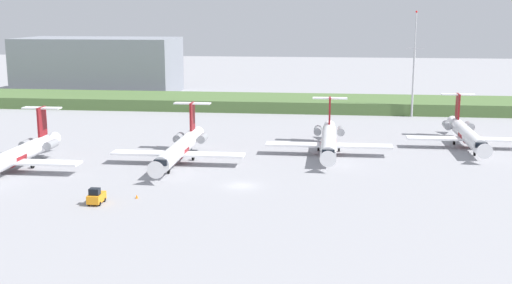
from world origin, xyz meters
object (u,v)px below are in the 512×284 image
Objects in this scene: regional_jet_second at (180,148)px; safety_cone_front_marker at (137,196)px; regional_jet_nearest at (16,155)px; antenna_mast at (414,74)px; baggage_tug at (96,197)px; regional_jet_fourth at (467,134)px; regional_jet_third at (329,140)px.

safety_cone_front_marker is (-0.92, -22.30, -2.26)m from regional_jet_second.
antenna_mast reaches higher than regional_jet_nearest.
regional_jet_nearest is 27.90m from safety_cone_front_marker.
baggage_tug reaches higher than safety_cone_front_marker.
regional_jet_second is at bearing 77.65° from baggage_tug.
regional_jet_nearest is 95.77m from antenna_mast.
regional_jet_fourth is 67.11m from safety_cone_front_marker.
regional_jet_second reaches higher than baggage_tug.
regional_jet_third is 1.20× the size of antenna_mast.
regional_jet_second is at bearing 19.38° from regional_jet_nearest.
regional_jet_third is 9.69× the size of baggage_tug.
regional_jet_nearest is 1.00× the size of regional_jet_third.
regional_jet_fourth is at bearing 38.11° from baggage_tug.
antenna_mast reaches higher than regional_jet_fourth.
safety_cone_front_marker is at bearing -120.90° from antenna_mast.
regional_jet_second is 9.69× the size of baggage_tug.
regional_jet_fourth is at bearing 20.19° from regional_jet_nearest.
regional_jet_third is at bearing -161.10° from regional_jet_fourth.
regional_jet_third is at bearing 49.19° from baggage_tug.
regional_jet_second is at bearing 87.63° from safety_cone_front_marker.
regional_jet_third is 49.70m from antenna_mast.
regional_jet_second is 56.36× the size of safety_cone_front_marker.
antenna_mast is 95.92m from baggage_tug.
baggage_tug is (19.71, -16.59, -1.53)m from regional_jet_nearest.
antenna_mast is 8.05× the size of baggage_tug.
safety_cone_front_marker is at bearing -92.37° from regional_jet_second.
antenna_mast is (45.45, 55.16, 8.11)m from regional_jet_second.
baggage_tug is at bearing -145.63° from safety_cone_front_marker.
regional_jet_nearest reaches higher than baggage_tug.
antenna_mast is 90.87m from safety_cone_front_marker.
antenna_mast reaches higher than regional_jet_second.
regional_jet_third reaches higher than safety_cone_front_marker.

